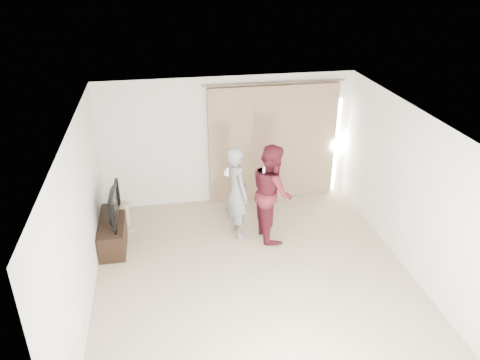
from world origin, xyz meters
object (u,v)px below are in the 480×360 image
tv_console (113,232)px  person_man (237,192)px  person_woman (272,192)px  tv (110,206)px

tv_console → person_man: size_ratio=0.73×
person_woman → tv_console: bearing=175.5°
person_man → person_woman: size_ratio=0.97×
tv_console → person_woman: (2.81, -0.22, 0.65)m
person_woman → person_man: bearing=165.8°
tv_console → person_man: person_man is taller
person_man → person_woman: person_woman is taller
tv_console → tv: tv is taller
tv_console → tv: bearing=0.0°
person_man → person_woman: 0.62m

